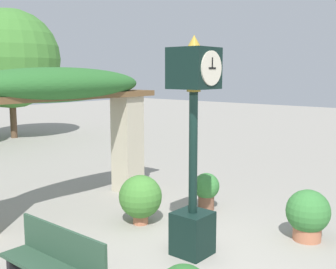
# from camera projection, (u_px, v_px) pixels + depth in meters

# --- Properties ---
(ground_plane) EXTENTS (60.00, 60.00, 0.00)m
(ground_plane) POSITION_uv_depth(u_px,v_px,m) (197.00, 254.00, 6.62)
(ground_plane) COLOR gray
(pedestal_clock) EXTENTS (0.61, 0.65, 3.37)m
(pedestal_clock) POSITION_uv_depth(u_px,v_px,m) (193.00, 144.00, 6.38)
(pedestal_clock) COLOR black
(pedestal_clock) RESTS_ON ground
(pergola) EXTENTS (4.91, 1.16, 2.94)m
(pergola) POSITION_uv_depth(u_px,v_px,m) (60.00, 105.00, 8.49)
(pergola) COLOR #BCB299
(pergola) RESTS_ON ground
(potted_plant_near_right) EXTENTS (0.74, 0.74, 0.88)m
(potted_plant_near_right) POSITION_uv_depth(u_px,v_px,m) (308.00, 214.00, 7.12)
(potted_plant_near_right) COLOR #B26B4C
(potted_plant_near_right) RESTS_ON ground
(potted_plant_far_left) EXTENTS (0.54, 0.54, 0.77)m
(potted_plant_far_left) POSITION_uv_depth(u_px,v_px,m) (206.00, 189.00, 8.74)
(potted_plant_far_left) COLOR brown
(potted_plant_far_left) RESTS_ON ground
(potted_plant_far_right) EXTENTS (0.81, 0.81, 0.93)m
(potted_plant_far_right) POSITION_uv_depth(u_px,v_px,m) (140.00, 197.00, 7.89)
(potted_plant_far_right) COLOR #B26B4C
(potted_plant_far_right) RESTS_ON ground
(park_bench) EXTENTS (0.42, 1.68, 0.89)m
(park_bench) POSITION_uv_depth(u_px,v_px,m) (54.00, 264.00, 5.29)
(park_bench) COLOR #2D4C38
(park_bench) RESTS_ON ground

